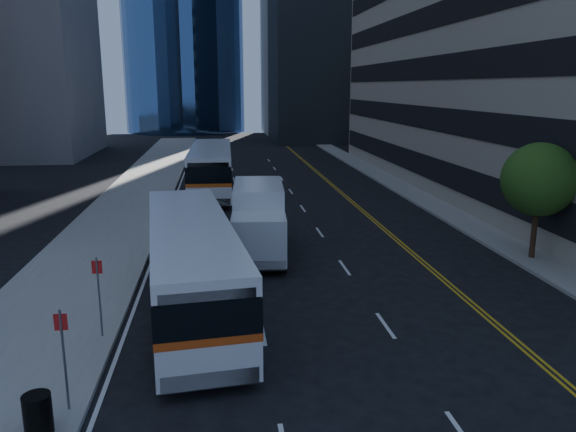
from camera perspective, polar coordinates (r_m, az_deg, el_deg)
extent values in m
plane|color=black|center=(16.95, 10.20, -13.71)|extent=(160.00, 160.00, 0.00)
cube|color=gray|center=(40.53, -15.16, 1.92)|extent=(5.00, 90.00, 0.15)
cube|color=gray|center=(42.40, 11.93, 2.57)|extent=(2.00, 90.00, 0.15)
cylinder|color=#332114|center=(27.03, 23.69, -1.61)|extent=(0.24, 0.24, 2.20)
sphere|color=#1F4012|center=(26.58, 24.16, 3.41)|extent=(3.20, 3.20, 3.20)
cube|color=white|center=(19.77, -9.72, -6.85)|extent=(3.98, 12.32, 1.11)
cube|color=#CE4713|center=(19.56, -9.79, -5.05)|extent=(4.00, 12.35, 0.22)
cube|color=black|center=(19.40, -9.85, -3.49)|extent=(4.00, 12.35, 0.91)
cube|color=white|center=(19.20, -9.94, -1.32)|extent=(3.98, 12.32, 0.50)
cylinder|color=black|center=(16.54, -12.95, -12.61)|extent=(0.41, 1.04, 1.01)
cylinder|color=black|center=(16.70, -4.57, -12.05)|extent=(0.41, 1.04, 1.01)
cylinder|color=black|center=(22.93, -13.24, -5.27)|extent=(0.41, 1.04, 1.01)
cylinder|color=black|center=(23.04, -7.29, -4.93)|extent=(0.41, 1.04, 1.01)
cube|color=silver|center=(41.08, -7.76, 3.67)|extent=(3.01, 12.97, 1.18)
cube|color=#CF5113|center=(40.97, -7.79, 4.63)|extent=(3.03, 12.99, 0.24)
cube|color=black|center=(40.89, -7.81, 5.45)|extent=(3.03, 12.99, 0.97)
cube|color=silver|center=(40.79, -7.85, 6.58)|extent=(3.01, 12.97, 0.54)
cylinder|color=black|center=(37.40, -9.84, 2.00)|extent=(0.34, 1.08, 1.08)
cylinder|color=black|center=(37.32, -5.92, 2.10)|extent=(0.34, 1.08, 1.08)
cylinder|color=black|center=(44.60, -9.28, 3.79)|extent=(0.34, 1.08, 1.08)
cylinder|color=black|center=(44.53, -5.98, 3.88)|extent=(0.34, 1.08, 1.08)
cube|color=silver|center=(23.39, -2.98, -2.37)|extent=(2.40, 2.22, 1.98)
cube|color=black|center=(22.43, -2.98, -2.05)|extent=(2.06, 0.20, 1.04)
cube|color=silver|center=(26.45, -3.02, 0.70)|extent=(2.57, 4.66, 2.45)
cube|color=black|center=(25.79, -2.98, -2.85)|extent=(2.08, 6.31, 0.24)
cylinder|color=black|center=(23.49, -5.42, -4.67)|extent=(0.33, 0.92, 0.90)
cylinder|color=black|center=(23.49, -0.48, -4.61)|extent=(0.33, 0.92, 0.90)
cylinder|color=black|center=(28.00, -5.06, -1.74)|extent=(0.33, 0.92, 0.90)
cylinder|color=black|center=(28.01, -0.93, -1.69)|extent=(0.33, 0.92, 0.90)
cylinder|color=black|center=(14.05, -24.07, -17.92)|extent=(0.67, 0.67, 0.92)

